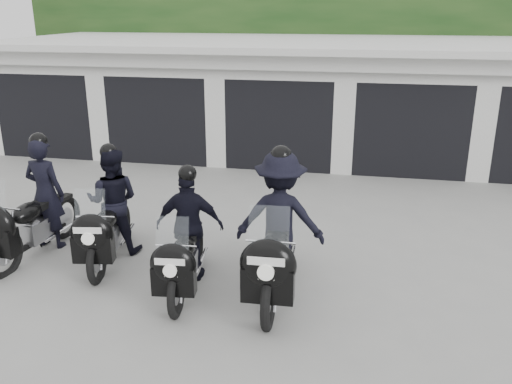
% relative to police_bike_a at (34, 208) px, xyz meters
% --- Properties ---
extents(ground, '(80.00, 80.00, 0.00)m').
position_rel_police_bike_a_xyz_m(ground, '(3.09, -0.03, -0.80)').
color(ground, gray).
rests_on(ground, ground).
extents(garage_block, '(16.40, 6.80, 2.96)m').
position_rel_police_bike_a_xyz_m(garage_block, '(3.09, 8.03, 0.63)').
color(garage_block, silver).
rests_on(garage_block, ground).
extents(background_vegetation, '(20.00, 3.90, 5.80)m').
position_rel_police_bike_a_xyz_m(background_vegetation, '(3.46, 12.89, 1.97)').
color(background_vegetation, '#153413').
rests_on(background_vegetation, ground).
extents(police_bike_a, '(0.82, 2.31, 2.01)m').
position_rel_police_bike_a_xyz_m(police_bike_a, '(0.00, 0.00, 0.00)').
color(police_bike_a, black).
rests_on(police_bike_a, ground).
extents(police_bike_b, '(0.99, 2.15, 1.88)m').
position_rel_police_bike_a_xyz_m(police_bike_b, '(1.24, 0.15, -0.00)').
color(police_bike_b, black).
rests_on(police_bike_b, ground).
extents(police_bike_c, '(1.04, 2.07, 1.81)m').
position_rel_police_bike_a_xyz_m(police_bike_c, '(2.73, -0.52, -0.03)').
color(police_bike_c, black).
rests_on(police_bike_c, ground).
extents(police_bike_d, '(1.29, 2.44, 2.12)m').
position_rel_police_bike_a_xyz_m(police_bike_d, '(4.01, -0.38, 0.11)').
color(police_bike_d, black).
rests_on(police_bike_d, ground).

